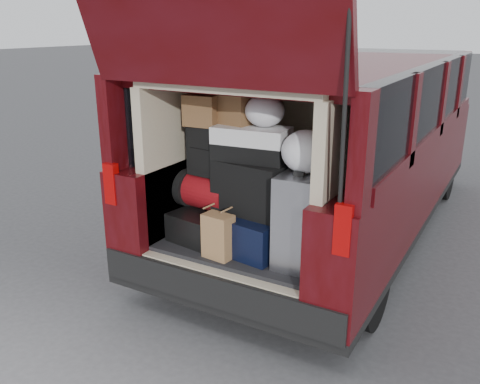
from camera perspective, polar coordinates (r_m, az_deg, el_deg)
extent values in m
plane|color=#3B3B3D|center=(3.93, -0.12, -14.02)|extent=(80.00, 80.00, 0.00)
cylinder|color=black|center=(4.48, -6.71, -5.27)|extent=(0.24, 0.64, 0.64)
cylinder|color=black|center=(3.83, 13.86, -10.04)|extent=(0.24, 0.64, 0.64)
cylinder|color=black|center=(7.25, 8.87, 3.88)|extent=(0.24, 0.64, 0.64)
cylinder|color=black|center=(6.87, 21.71, 1.95)|extent=(0.24, 0.64, 0.64)
cube|color=black|center=(5.54, 10.63, -1.43)|extent=(1.90, 4.85, 0.08)
cube|color=#430606|center=(5.70, 3.43, 4.04)|extent=(0.33, 4.85, 0.80)
cube|color=#430606|center=(5.22, 19.04, 1.72)|extent=(0.33, 4.85, 0.80)
cube|color=#430606|center=(5.24, 11.59, 13.88)|extent=(1.82, 4.46, 0.10)
cube|color=black|center=(5.52, 2.20, 11.41)|extent=(0.12, 4.25, 0.68)
cube|color=black|center=(4.96, 20.78, 9.48)|extent=(0.12, 4.25, 0.68)
cube|color=black|center=(3.51, -2.52, -10.69)|extent=(1.86, 0.16, 0.22)
cube|color=#990505|center=(3.74, -14.21, 0.92)|extent=(0.10, 0.06, 0.30)
cube|color=#990505|center=(2.88, 11.54, -4.15)|extent=(0.10, 0.06, 0.30)
cube|color=black|center=(3.90, 1.90, -5.65)|extent=(1.24, 1.05, 0.06)
cube|color=#BEB492|center=(4.03, -6.34, 4.17)|extent=(0.08, 1.05, 1.15)
cube|color=#BEB492|center=(3.45, 11.74, 1.46)|extent=(0.08, 1.05, 1.15)
cube|color=#BEB492|center=(4.18, 5.57, 4.70)|extent=(1.34, 0.06, 1.15)
cube|color=#BEB492|center=(3.58, 2.11, 12.33)|extent=(1.34, 1.05, 0.06)
cylinder|color=black|center=(2.65, 11.51, 8.10)|extent=(0.02, 0.90, 0.76)
cube|color=black|center=(4.00, 1.86, -8.85)|extent=(1.24, 1.05, 0.55)
cube|color=black|center=(3.90, -3.63, -3.47)|extent=(0.47, 0.59, 0.21)
cube|color=black|center=(3.72, 2.16, -4.14)|extent=(0.59, 0.68, 0.27)
cube|color=silver|center=(3.42, 6.93, -3.01)|extent=(0.28, 0.43, 0.64)
cube|color=#AE7D4E|center=(3.53, -2.47, -4.98)|extent=(0.22, 0.15, 0.32)
cube|color=maroon|center=(3.84, -3.66, 0.09)|extent=(0.46, 0.33, 0.28)
cube|color=black|center=(3.60, 1.44, 0.59)|extent=(0.56, 0.37, 0.38)
cube|color=black|center=(3.73, -3.80, 4.67)|extent=(0.27, 0.18, 0.36)
cube|color=white|center=(3.55, 1.30, 5.47)|extent=(0.55, 0.32, 0.23)
cube|color=brown|center=(3.70, -4.13, 9.17)|extent=(0.26, 0.22, 0.22)
cube|color=brown|center=(3.63, -0.39, 9.59)|extent=(0.27, 0.24, 0.24)
ellipsoid|color=white|center=(3.51, 2.78, 9.09)|extent=(0.32, 0.31, 0.22)
ellipsoid|color=white|center=(3.29, 7.41, 4.52)|extent=(0.35, 0.33, 0.28)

